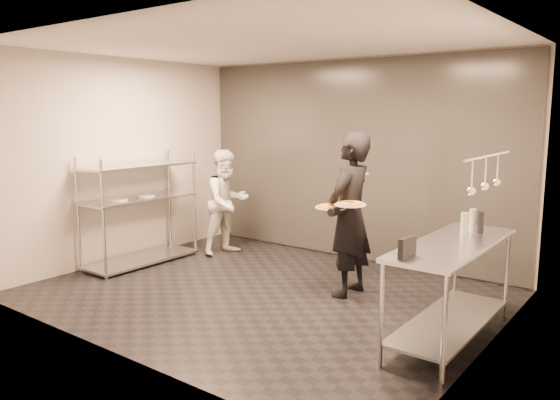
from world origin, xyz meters
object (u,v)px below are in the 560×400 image
Objects in this scene: bottle_green at (473,220)px; bottle_dark at (481,222)px; pizza_plate_near at (331,207)px; waiter at (350,215)px; salad_plate at (358,172)px; pass_rack at (140,208)px; bottle_clear at (464,225)px; pos_monitor at (407,247)px; chef at (227,202)px; pizza_plate_far at (350,204)px; prep_counter at (452,274)px.

bottle_dark is at bearing -13.92° from bottle_green.
waiter is at bearing 52.11° from pizza_plate_near.
salad_plate is 1.19× the size of bottle_dark.
pass_rack is 4.35m from bottle_clear.
pass_rack is 7.55× the size of bottle_dark.
pos_monitor is (4.21, -0.72, 0.23)m from pass_rack.
salad_plate is at bearing -83.91° from chef.
waiter reaches higher than chef.
salad_plate is (-0.09, 0.34, 0.45)m from waiter.
pizza_plate_far is at bearing 140.69° from pos_monitor.
prep_counter is 0.67m from bottle_green.
bottle_clear is (1.47, -0.64, -0.34)m from salad_plate.
bottle_clear reaches higher than prep_counter.
chef reaches higher than bottle_green.
bottle_green is (1.51, 0.14, 0.01)m from pizza_plate_near.
bottle_dark reaches higher than prep_counter.
salad_plate is 1.12× the size of bottle_green.
pizza_plate_far is (-1.24, 0.34, 0.47)m from prep_counter.
chef reaches higher than pizza_plate_far.
pass_rack is at bearing -80.21° from waiter.
bottle_clear is (0.00, 0.26, 0.41)m from prep_counter.
pizza_plate_near is at bearing 175.28° from bottle_clear.
waiter is 2.42m from chef.
pizza_plate_far is (0.14, -0.23, 0.17)m from waiter.
pass_rack is at bearing -162.50° from salad_plate.
pizza_plate_near is at bearing 168.97° from pizza_plate_far.
prep_counter is at bearing -95.31° from chef.
salad_plate reaches higher than prep_counter.
pos_monitor is at bearing -43.22° from pizza_plate_far.
salad_plate is at bearing 165.66° from bottle_green.
bottle_green reaches higher than bottle_dark.
bottle_dark is (0.19, 1.23, 0.02)m from pos_monitor.
pos_monitor is (1.34, -1.62, -0.37)m from salad_plate.
pos_monitor is 1.25m from bottle_green.
waiter reaches higher than bottle_dark.
pass_rack is at bearing -179.97° from prep_counter.
chef is at bearing 157.15° from pos_monitor.
pizza_plate_far is at bearing -171.17° from bottle_green.
chef reaches higher than pass_rack.
pos_monitor is (1.12, -1.06, -0.09)m from pizza_plate_far.
chef is (0.60, 1.10, -0.01)m from pass_rack.
salad_plate reaches higher than bottle_green.
bottle_dark reaches higher than pizza_plate_near.
pass_rack is 7.00× the size of bottle_clear.
pos_monitor is at bearing -99.46° from prep_counter.
pizza_plate_far is (2.49, -0.76, 0.33)m from chef.
prep_counter is at bearing -98.40° from bottle_dark.
waiter reaches higher than prep_counter.
pizza_plate_far and bottle_dark have the same top height.
pos_monitor reaches higher than pizza_plate_near.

